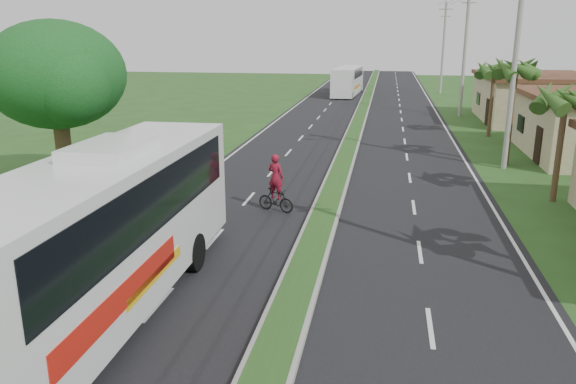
# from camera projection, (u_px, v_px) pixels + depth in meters

# --- Properties ---
(ground) EXTENTS (180.00, 180.00, 0.00)m
(ground) POSITION_uv_depth(u_px,v_px,m) (289.00, 316.00, 14.22)
(ground) COLOR #28481A
(ground) RESTS_ON ground
(road_asphalt) EXTENTS (14.00, 160.00, 0.02)m
(road_asphalt) POSITION_uv_depth(u_px,v_px,m) (347.00, 155.00, 33.18)
(road_asphalt) COLOR black
(road_asphalt) RESTS_ON ground
(median_strip) EXTENTS (1.20, 160.00, 0.18)m
(median_strip) POSITION_uv_depth(u_px,v_px,m) (347.00, 153.00, 33.15)
(median_strip) COLOR gray
(median_strip) RESTS_ON ground
(lane_edge_left) EXTENTS (0.12, 160.00, 0.01)m
(lane_edge_left) POSITION_uv_depth(u_px,v_px,m) (237.00, 151.00, 34.30)
(lane_edge_left) COLOR silver
(lane_edge_left) RESTS_ON ground
(lane_edge_right) EXTENTS (0.12, 160.00, 0.01)m
(lane_edge_right) POSITION_uv_depth(u_px,v_px,m) (464.00, 159.00, 32.07)
(lane_edge_right) COLOR silver
(lane_edge_right) RESTS_ON ground
(shop_far) EXTENTS (8.60, 11.60, 3.82)m
(shop_far) POSITION_uv_depth(u_px,v_px,m) (534.00, 98.00, 45.50)
(shop_far) COLOR tan
(shop_far) RESTS_ON ground
(palm_verge_b) EXTENTS (2.40, 2.40, 5.05)m
(palm_verge_b) POSITION_uv_depth(u_px,v_px,m) (566.00, 99.00, 22.85)
(palm_verge_b) COLOR #473321
(palm_verge_b) RESTS_ON ground
(palm_verge_c) EXTENTS (2.40, 2.40, 5.85)m
(palm_verge_c) POSITION_uv_depth(u_px,v_px,m) (516.00, 69.00, 29.38)
(palm_verge_c) COLOR #473321
(palm_verge_c) RESTS_ON ground
(palm_verge_d) EXTENTS (2.40, 2.40, 5.25)m
(palm_verge_d) POSITION_uv_depth(u_px,v_px,m) (495.00, 70.00, 37.99)
(palm_verge_d) COLOR #473321
(palm_verge_d) RESTS_ON ground
(shade_tree) EXTENTS (6.30, 6.00, 7.54)m
(shade_tree) POSITION_uv_depth(u_px,v_px,m) (54.00, 79.00, 24.37)
(shade_tree) COLOR #473321
(shade_tree) RESTS_ON ground
(utility_pole_b) EXTENTS (3.20, 0.28, 12.00)m
(utility_pole_b) POSITION_uv_depth(u_px,v_px,m) (516.00, 47.00, 28.18)
(utility_pole_b) COLOR gray
(utility_pole_b) RESTS_ON ground
(utility_pole_c) EXTENTS (1.60, 0.28, 11.00)m
(utility_pole_c) POSITION_uv_depth(u_px,v_px,m) (465.00, 49.00, 47.30)
(utility_pole_c) COLOR gray
(utility_pole_c) RESTS_ON ground
(utility_pole_d) EXTENTS (1.60, 0.28, 10.50)m
(utility_pole_d) POSITION_uv_depth(u_px,v_px,m) (443.00, 47.00, 66.33)
(utility_pole_d) COLOR gray
(utility_pole_d) RESTS_ON ground
(coach_bus_main) EXTENTS (2.98, 13.37, 4.31)m
(coach_bus_main) POSITION_uv_depth(u_px,v_px,m) (93.00, 233.00, 13.24)
(coach_bus_main) COLOR silver
(coach_bus_main) RESTS_ON ground
(coach_bus_far) EXTENTS (3.04, 11.06, 3.19)m
(coach_bus_far) POSITION_uv_depth(u_px,v_px,m) (348.00, 79.00, 65.50)
(coach_bus_far) COLOR white
(coach_bus_far) RESTS_ON ground
(motorcyclist) EXTENTS (1.65, 0.97, 2.37)m
(motorcyclist) POSITION_uv_depth(u_px,v_px,m) (276.00, 190.00, 22.35)
(motorcyclist) COLOR black
(motorcyclist) RESTS_ON ground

